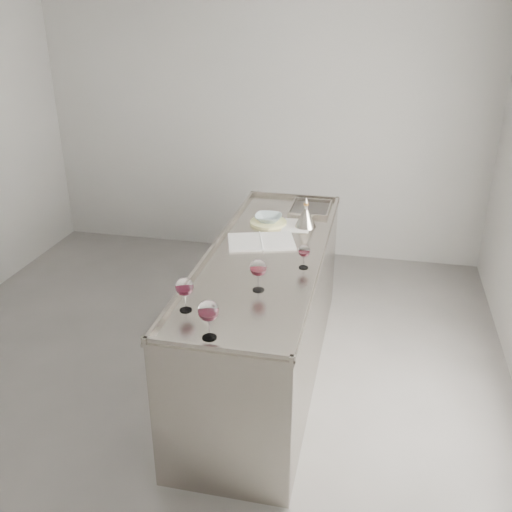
% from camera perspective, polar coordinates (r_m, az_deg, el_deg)
% --- Properties ---
extents(room_shell, '(4.54, 5.04, 2.84)m').
position_cam_1_polar(room_shell, '(3.49, -8.02, 5.96)').
color(room_shell, '#595653').
rests_on(room_shell, ground).
extents(counter, '(0.77, 2.42, 0.97)m').
position_cam_1_polar(counter, '(4.01, 0.98, -5.82)').
color(counter, gray).
rests_on(counter, ground).
extents(wine_glass_left, '(0.10, 0.10, 0.20)m').
position_cam_1_polar(wine_glass_left, '(3.07, -7.16, -3.16)').
color(wine_glass_left, white).
rests_on(wine_glass_left, counter).
extents(wine_glass_middle, '(0.11, 0.11, 0.21)m').
position_cam_1_polar(wine_glass_middle, '(2.81, -4.78, -5.59)').
color(wine_glass_middle, white).
rests_on(wine_glass_middle, counter).
extents(wine_glass_right, '(0.10, 0.10, 0.20)m').
position_cam_1_polar(wine_glass_right, '(3.26, 0.24, -1.26)').
color(wine_glass_right, white).
rests_on(wine_glass_right, counter).
extents(wine_glass_small, '(0.08, 0.08, 0.15)m').
position_cam_1_polar(wine_glass_small, '(3.56, 4.83, 0.42)').
color(wine_glass_small, white).
rests_on(wine_glass_small, counter).
extents(notebook, '(0.53, 0.44, 0.02)m').
position_cam_1_polar(notebook, '(3.96, 0.53, 1.46)').
color(notebook, silver).
rests_on(notebook, counter).
extents(loose_paper_top, '(0.21, 0.30, 0.00)m').
position_cam_1_polar(loose_paper_top, '(4.27, 4.07, 3.06)').
color(loose_paper_top, silver).
rests_on(loose_paper_top, counter).
extents(trivet, '(0.32, 0.32, 0.02)m').
position_cam_1_polar(trivet, '(4.30, 1.24, 3.38)').
color(trivet, beige).
rests_on(trivet, counter).
extents(ceramic_bowl, '(0.21, 0.21, 0.05)m').
position_cam_1_polar(ceramic_bowl, '(4.29, 1.25, 3.81)').
color(ceramic_bowl, '#95A9AD').
rests_on(ceramic_bowl, trivet).
extents(wine_funnel, '(0.16, 0.16, 0.23)m').
position_cam_1_polar(wine_funnel, '(4.24, 4.99, 3.83)').
color(wine_funnel, '#A49B92').
rests_on(wine_funnel, counter).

